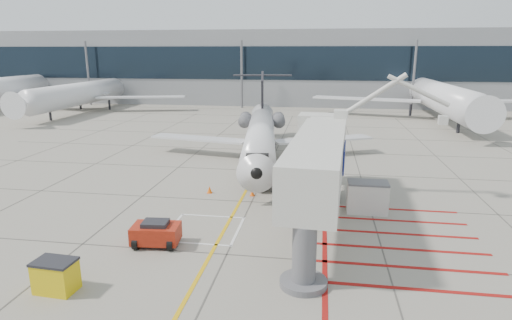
# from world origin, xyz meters

# --- Properties ---
(ground_plane) EXTENTS (260.00, 260.00, 0.00)m
(ground_plane) POSITION_xyz_m (0.00, 0.00, 0.00)
(ground_plane) COLOR gray
(ground_plane) RESTS_ON ground
(regional_jet) EXTENTS (26.44, 31.68, 7.62)m
(regional_jet) POSITION_xyz_m (-0.81, 13.54, 3.81)
(regional_jet) COLOR silver
(regional_jet) RESTS_ON ground_plane
(jet_bridge) EXTENTS (9.98, 19.00, 7.38)m
(jet_bridge) POSITION_xyz_m (4.47, -0.10, 3.69)
(jet_bridge) COLOR silver
(jet_bridge) RESTS_ON ground_plane
(pushback_tug) EXTENTS (2.61, 1.76, 1.45)m
(pushback_tug) POSITION_xyz_m (-3.98, -3.47, 0.72)
(pushback_tug) COLOR #A4220F
(pushback_tug) RESTS_ON ground_plane
(spill_bin) EXTENTS (1.76, 1.23, 1.46)m
(spill_bin) POSITION_xyz_m (-6.55, -8.48, 0.73)
(spill_bin) COLOR #DABB0C
(spill_bin) RESTS_ON ground_plane
(baggage_cart) EXTENTS (2.17, 1.57, 1.25)m
(baggage_cart) POSITION_xyz_m (0.97, 6.74, 0.63)
(baggage_cart) COLOR #56575B
(baggage_cart) RESTS_ON ground_plane
(ground_power_unit) EXTENTS (2.57, 1.52, 2.02)m
(ground_power_unit) POSITION_xyz_m (7.70, 3.31, 1.01)
(ground_power_unit) COLOR silver
(ground_power_unit) RESTS_ON ground_plane
(cone_nose) EXTENTS (0.38, 0.38, 0.52)m
(cone_nose) POSITION_xyz_m (-3.38, 5.43, 0.26)
(cone_nose) COLOR #F15D0C
(cone_nose) RESTS_ON ground_plane
(cone_side) EXTENTS (0.34, 0.34, 0.47)m
(cone_side) POSITION_xyz_m (-0.17, 5.29, 0.23)
(cone_side) COLOR #FF5B0D
(cone_side) RESTS_ON ground_plane
(terminal_building) EXTENTS (180.00, 28.00, 14.00)m
(terminal_building) POSITION_xyz_m (10.00, 70.00, 7.00)
(terminal_building) COLOR gray
(terminal_building) RESTS_ON ground_plane
(terminal_glass_band) EXTENTS (180.00, 0.10, 6.00)m
(terminal_glass_band) POSITION_xyz_m (10.00, 55.95, 8.00)
(terminal_glass_band) COLOR black
(terminal_glass_band) RESTS_ON ground_plane
(bg_aircraft_a) EXTENTS (37.61, 41.79, 12.54)m
(bg_aircraft_a) POSITION_xyz_m (-52.05, 46.00, 6.27)
(bg_aircraft_a) COLOR silver
(bg_aircraft_a) RESTS_ON ground_plane
(bg_aircraft_b) EXTENTS (33.57, 37.30, 11.19)m
(bg_aircraft_b) POSITION_xyz_m (-35.74, 46.00, 5.59)
(bg_aircraft_b) COLOR silver
(bg_aircraft_b) RESTS_ON ground_plane
(bg_aircraft_c) EXTENTS (37.59, 41.76, 12.53)m
(bg_aircraft_c) POSITION_xyz_m (21.90, 46.00, 6.26)
(bg_aircraft_c) COLOR silver
(bg_aircraft_c) RESTS_ON ground_plane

